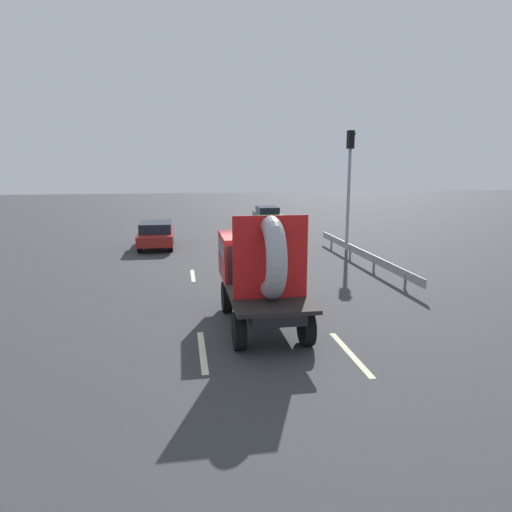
# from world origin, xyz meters

# --- Properties ---
(ground_plane) EXTENTS (120.00, 120.00, 0.00)m
(ground_plane) POSITION_xyz_m (0.00, 0.00, 0.00)
(ground_plane) COLOR #38383A
(flatbed_truck) EXTENTS (2.02, 4.93, 3.25)m
(flatbed_truck) POSITION_xyz_m (0.09, -0.08, 1.63)
(flatbed_truck) COLOR black
(flatbed_truck) RESTS_ON ground_plane
(distant_sedan) EXTENTS (1.83, 4.27, 1.39)m
(distant_sedan) POSITION_xyz_m (-3.42, 12.58, 0.75)
(distant_sedan) COLOR black
(distant_sedan) RESTS_ON ground_plane
(traffic_light) EXTENTS (0.42, 0.36, 6.14)m
(traffic_light) POSITION_xyz_m (6.54, 10.16, 3.98)
(traffic_light) COLOR gray
(traffic_light) RESTS_ON ground_plane
(guardrail) EXTENTS (0.10, 11.23, 0.71)m
(guardrail) POSITION_xyz_m (5.90, 6.52, 0.52)
(guardrail) COLOR gray
(guardrail) RESTS_ON ground_plane
(lane_dash_left_near) EXTENTS (0.16, 2.63, 0.01)m
(lane_dash_left_near) POSITION_xyz_m (-1.67, -2.23, 0.00)
(lane_dash_left_near) COLOR beige
(lane_dash_left_near) RESTS_ON ground_plane
(lane_dash_left_far) EXTENTS (0.16, 2.09, 0.01)m
(lane_dash_left_far) POSITION_xyz_m (-1.67, 5.68, 0.00)
(lane_dash_left_far) COLOR beige
(lane_dash_left_far) RESTS_ON ground_plane
(lane_dash_right_near) EXTENTS (0.16, 2.73, 0.01)m
(lane_dash_right_near) POSITION_xyz_m (1.84, -2.94, 0.00)
(lane_dash_right_near) COLOR beige
(lane_dash_right_near) RESTS_ON ground_plane
(lane_dash_right_far) EXTENTS (0.16, 2.26, 0.01)m
(lane_dash_right_far) POSITION_xyz_m (1.84, 5.13, 0.00)
(lane_dash_right_far) COLOR beige
(lane_dash_right_far) RESTS_ON ground_plane
(oncoming_car) EXTENTS (1.67, 3.89, 1.27)m
(oncoming_car) POSITION_xyz_m (4.48, 21.99, 0.68)
(oncoming_car) COLOR black
(oncoming_car) RESTS_ON ground_plane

